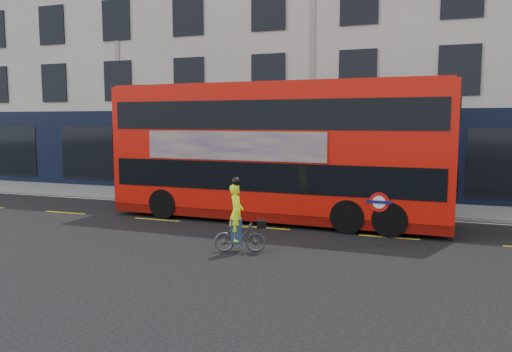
% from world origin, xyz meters
% --- Properties ---
extents(ground, '(120.00, 120.00, 0.00)m').
position_xyz_m(ground, '(0.00, 0.00, 0.00)').
color(ground, black).
rests_on(ground, ground).
extents(pavement, '(60.00, 3.00, 0.12)m').
position_xyz_m(pavement, '(0.00, 6.50, 0.06)').
color(pavement, gray).
rests_on(pavement, ground).
extents(kerb, '(60.00, 0.12, 0.13)m').
position_xyz_m(kerb, '(0.00, 5.00, 0.07)').
color(kerb, gray).
rests_on(kerb, ground).
extents(building_terrace, '(50.00, 10.07, 15.00)m').
position_xyz_m(building_terrace, '(0.00, 12.94, 7.49)').
color(building_terrace, beige).
rests_on(building_terrace, ground).
extents(road_edge_line, '(58.00, 0.10, 0.01)m').
position_xyz_m(road_edge_line, '(0.00, 4.70, 0.00)').
color(road_edge_line, silver).
rests_on(road_edge_line, ground).
extents(lane_dashes, '(58.00, 0.12, 0.01)m').
position_xyz_m(lane_dashes, '(0.00, 1.50, 0.00)').
color(lane_dashes, gold).
rests_on(lane_dashes, ground).
extents(bus, '(11.90, 3.06, 4.77)m').
position_xyz_m(bus, '(0.03, 2.90, 2.44)').
color(bus, red).
rests_on(bus, ground).
extents(cyclist, '(1.43, 0.79, 2.02)m').
position_xyz_m(cyclist, '(0.35, -1.60, 0.69)').
color(cyclist, '#45474A').
rests_on(cyclist, ground).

